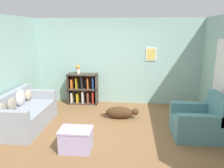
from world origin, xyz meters
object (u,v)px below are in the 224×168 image
(recliner_chair, at_px, (200,122))
(vase, at_px, (78,69))
(bookshelf, at_px, (83,89))
(coffee_table, at_px, (76,139))
(dog, at_px, (121,113))
(couch, at_px, (25,114))

(recliner_chair, height_order, vase, vase)
(bookshelf, distance_m, coffee_table, 2.81)
(dog, bearing_deg, recliner_chair, -24.19)
(recliner_chair, distance_m, dog, 1.93)
(couch, height_order, dog, couch)
(recliner_chair, distance_m, vase, 3.73)
(couch, xyz_separation_m, bookshelf, (0.99, 1.83, 0.11))
(dog, bearing_deg, coffee_table, -114.81)
(couch, bearing_deg, bookshelf, 61.59)
(dog, xyz_separation_m, vase, (-1.37, 1.09, 0.94))
(recliner_chair, relative_size, dog, 0.99)
(coffee_table, xyz_separation_m, vase, (-0.61, 2.74, 0.87))
(bookshelf, height_order, vase, vase)
(coffee_table, bearing_deg, couch, 147.98)
(bookshelf, relative_size, coffee_table, 1.55)
(recliner_chair, relative_size, coffee_table, 1.64)
(couch, xyz_separation_m, recliner_chair, (3.99, -0.07, -0.01))
(bookshelf, height_order, dog, bookshelf)
(couch, xyz_separation_m, coffee_table, (1.48, -0.92, -0.10))
(coffee_table, bearing_deg, vase, 102.53)
(coffee_table, distance_m, vase, 2.93)
(couch, relative_size, bookshelf, 1.79)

